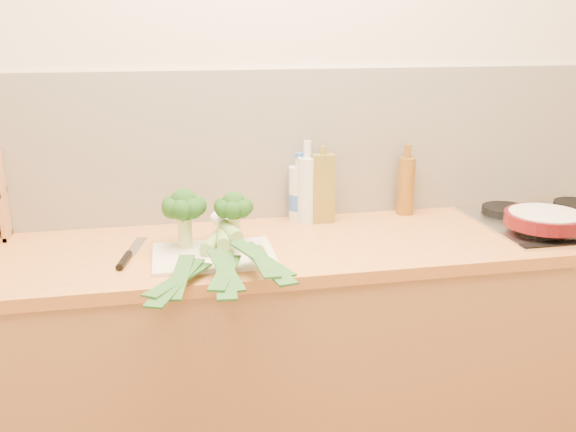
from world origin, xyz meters
The scene contains 15 objects.
room_shell centered at (0.00, 1.49, 1.17)m, with size 3.50×3.50×3.50m.
counter centered at (0.00, 1.20, 0.45)m, with size 3.20×0.62×0.90m.
gas_hob centered at (1.02, 1.20, 0.91)m, with size 0.58×0.50×0.04m.
chopping_board centered at (-0.24, 1.10, 0.91)m, with size 0.37×0.27×0.01m, color beige.
broccoli_left centered at (-0.32, 1.19, 1.04)m, with size 0.14×0.14×0.19m.
broccoli_right centered at (-0.16, 1.19, 1.03)m, with size 0.13×0.13×0.17m.
leek_front centered at (-0.26, 1.09, 0.93)m, with size 0.32×0.69×0.04m.
leek_mid centered at (-0.21, 1.05, 0.95)m, with size 0.12×0.65×0.04m.
leek_back centered at (-0.16, 1.05, 0.97)m, with size 0.18×0.63×0.04m.
chefs_knife centered at (-0.50, 1.14, 0.91)m, with size 0.09×0.30×0.02m.
skillet centered at (0.88, 1.08, 0.96)m, with size 0.39×0.27×0.05m.
oil_tin centered at (0.18, 1.40, 1.03)m, with size 0.08×0.05×0.28m.
glass_bottle centered at (0.13, 1.40, 1.03)m, with size 0.07×0.07×0.30m.
amber_bottle centered at (0.52, 1.43, 1.01)m, with size 0.06×0.06×0.27m.
water_bottle centered at (0.11, 1.44, 1.00)m, with size 0.08×0.08×0.23m.
Camera 1 is at (-0.39, -0.76, 1.59)m, focal length 40.00 mm.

